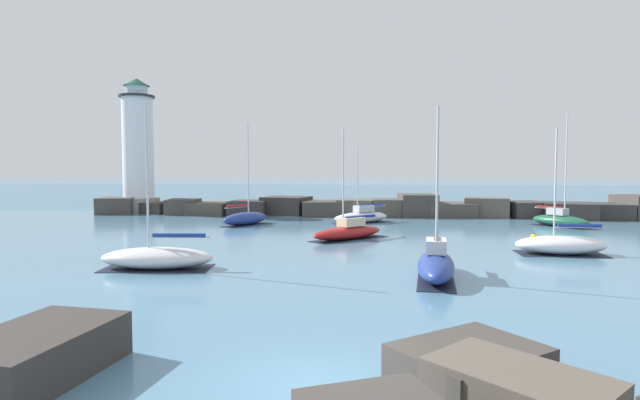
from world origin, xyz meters
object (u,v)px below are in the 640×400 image
object	(u,v)px
sailboat_moored_2	(157,257)
sailboat_moored_7	(436,264)
sailboat_moored_1	(561,245)
sailboat_moored_6	(361,216)
sailboat_moored_3	(348,231)
mooring_buoy_orange_near	(534,238)
sailboat_moored_0	(245,218)
lighthouse	(138,154)
sailboat_moored_5	(560,219)

from	to	relation	value
sailboat_moored_2	sailboat_moored_7	world-z (taller)	sailboat_moored_2
sailboat_moored_1	sailboat_moored_6	bearing A→B (deg)	127.82
sailboat_moored_3	mooring_buoy_orange_near	distance (m)	13.54
sailboat_moored_2	sailboat_moored_3	xyz separation A→B (m)	(9.37, 12.50, -0.00)
sailboat_moored_6	sailboat_moored_0	bearing A→B (deg)	-163.04
lighthouse	sailboat_moored_3	size ratio (longest dim) A/B	1.94
sailboat_moored_1	sailboat_moored_5	distance (m)	16.49
lighthouse	sailboat_moored_2	world-z (taller)	lighthouse
lighthouse	sailboat_moored_1	size ratio (longest dim) A/B	2.09
sailboat_moored_0	sailboat_moored_5	xyz separation A→B (m)	(29.15, 2.15, 0.01)
sailboat_moored_0	sailboat_moored_2	size ratio (longest dim) A/B	1.10
sailboat_moored_6	mooring_buoy_orange_near	size ratio (longest dim) A/B	9.96
lighthouse	sailboat_moored_6	world-z (taller)	lighthouse
sailboat_moored_0	sailboat_moored_7	distance (m)	26.52
lighthouse	sailboat_moored_0	size ratio (longest dim) A/B	1.70
sailboat_moored_5	sailboat_moored_2	bearing A→B (deg)	-140.80
sailboat_moored_7	mooring_buoy_orange_near	world-z (taller)	sailboat_moored_7
sailboat_moored_0	sailboat_moored_6	xyz separation A→B (m)	(10.87, 3.31, -0.02)
sailboat_moored_2	sailboat_moored_5	xyz separation A→B (m)	(28.19, 22.99, 0.08)
sailboat_moored_7	sailboat_moored_0	bearing A→B (deg)	125.57
lighthouse	sailboat_moored_7	distance (m)	47.11
sailboat_moored_3	sailboat_moored_0	bearing A→B (deg)	141.05
sailboat_moored_2	sailboat_moored_5	distance (m)	36.38
sailboat_moored_0	lighthouse	bearing A→B (deg)	144.13
sailboat_moored_5	sailboat_moored_7	world-z (taller)	sailboat_moored_5
sailboat_moored_2	mooring_buoy_orange_near	world-z (taller)	sailboat_moored_2
lighthouse	sailboat_moored_2	distance (m)	38.07
sailboat_moored_2	mooring_buoy_orange_near	xyz separation A→B (m)	(22.91, 12.70, -0.31)
sailboat_moored_3	sailboat_moored_5	bearing A→B (deg)	29.16
sailboat_moored_6	sailboat_moored_7	size ratio (longest dim) A/B	0.91
lighthouse	sailboat_moored_6	xyz separation A→B (m)	(27.68, -8.85, -6.58)
sailboat_moored_1	mooring_buoy_orange_near	world-z (taller)	sailboat_moored_1
lighthouse	sailboat_moored_0	xyz separation A→B (m)	(16.82, -12.16, -6.55)
sailboat_moored_0	sailboat_moored_1	distance (m)	27.45
lighthouse	sailboat_moored_1	distance (m)	48.58
sailboat_moored_5	mooring_buoy_orange_near	distance (m)	11.57
sailboat_moored_2	mooring_buoy_orange_near	bearing A→B (deg)	29.00
lighthouse	sailboat_moored_3	xyz separation A→B (m)	(27.15, -20.51, -6.62)
sailboat_moored_1	sailboat_moored_3	xyz separation A→B (m)	(-13.58, 5.14, -0.00)
sailboat_moored_0	mooring_buoy_orange_near	world-z (taller)	sailboat_moored_0
sailboat_moored_5	sailboat_moored_6	world-z (taller)	sailboat_moored_5
sailboat_moored_5	sailboat_moored_7	size ratio (longest dim) A/B	1.26
sailboat_moored_3	sailboat_moored_5	world-z (taller)	sailboat_moored_5
sailboat_moored_3	mooring_buoy_orange_near	world-z (taller)	sailboat_moored_3
sailboat_moored_6	sailboat_moored_7	distance (m)	25.30
lighthouse	mooring_buoy_orange_near	bearing A→B (deg)	-26.52
mooring_buoy_orange_near	sailboat_moored_5	bearing A→B (deg)	62.85
sailboat_moored_1	lighthouse	bearing A→B (deg)	147.80
sailboat_moored_0	mooring_buoy_orange_near	size ratio (longest dim) A/B	12.69
sailboat_moored_2	lighthouse	bearing A→B (deg)	118.30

